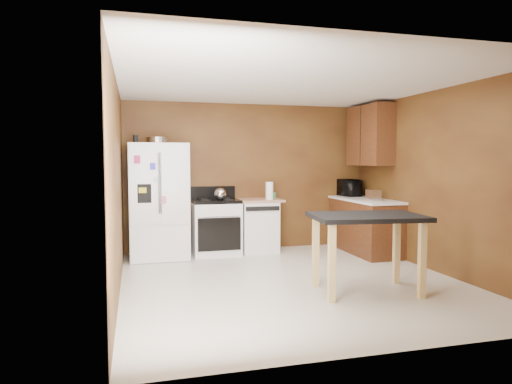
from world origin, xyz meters
name	(u,v)px	position (x,y,z in m)	size (l,w,h in m)	color
floor	(292,281)	(0.00, 0.00, 0.00)	(4.50, 4.50, 0.00)	beige
ceiling	(293,82)	(0.00, 0.00, 2.50)	(4.50, 4.50, 0.00)	white
wall_back	(249,177)	(0.00, 2.25, 1.25)	(4.20, 4.20, 0.00)	brown
wall_front	(389,198)	(0.00, -2.25, 1.25)	(4.20, 4.20, 0.00)	brown
wall_left	(117,186)	(-2.10, 0.00, 1.25)	(4.50, 4.50, 0.00)	brown
wall_right	(437,181)	(2.10, 0.00, 1.25)	(4.50, 4.50, 0.00)	brown
roasting_pan	(158,140)	(-1.55, 1.83, 1.85)	(0.37, 0.37, 0.09)	silver
pen_cup	(136,139)	(-1.89, 1.72, 1.86)	(0.08, 0.08, 0.12)	black
kettle	(220,194)	(-0.59, 1.78, 1.00)	(0.20, 0.20, 0.20)	silver
paper_towel	(269,191)	(0.24, 1.79, 1.04)	(0.12, 0.12, 0.29)	white
green_canister	(273,195)	(0.37, 2.02, 0.94)	(0.09, 0.09, 0.10)	#3FA457
toaster	(373,195)	(1.75, 1.09, 0.99)	(0.15, 0.24, 0.17)	silver
microwave	(349,188)	(1.80, 2.04, 1.03)	(0.49, 0.33, 0.27)	black
refrigerator	(159,201)	(-1.55, 1.86, 0.90)	(0.90, 0.80, 1.80)	white
gas_range	(216,226)	(-0.64, 1.92, 0.46)	(0.76, 0.68, 1.10)	white
dishwasher	(258,225)	(0.08, 1.95, 0.45)	(0.78, 0.63, 0.89)	white
right_cabinets	(366,198)	(1.84, 1.48, 0.91)	(0.63, 1.58, 2.45)	#593218
island	(367,226)	(0.69, -0.66, 0.77)	(1.34, 0.98, 0.91)	black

